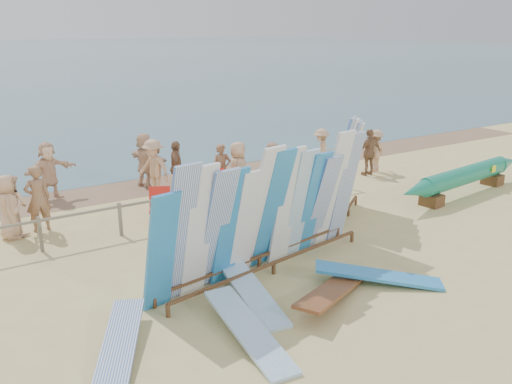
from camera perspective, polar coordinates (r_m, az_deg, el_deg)
ground at (r=13.02m, az=-1.14°, el=-6.93°), size 160.00×160.00×0.00m
wet_sand_strip at (r=19.17m, az=-12.45°, el=0.60°), size 40.00×2.60×0.01m
fence at (r=15.27m, az=-7.05°, el=-0.86°), size 12.08×0.08×0.90m
main_surfboard_rack at (r=11.86m, az=1.16°, el=-2.39°), size 6.05×1.68×2.96m
side_surfboard_rack at (r=15.64m, az=9.04°, el=2.21°), size 2.49×2.07×3.00m
outrigger_canoe at (r=18.90m, az=21.18°, el=1.53°), size 6.77×1.37×0.96m
vendor_table at (r=13.99m, az=5.62°, el=-3.55°), size 0.92×0.68×1.17m
flat_board_e at (r=9.71m, az=-14.19°, el=-16.51°), size 1.75×2.64×0.36m
flat_board_b at (r=11.19m, az=-0.54°, el=-11.14°), size 0.99×2.75×0.35m
flat_board_d at (r=12.08m, az=12.72°, el=-9.36°), size 2.45×2.11×0.38m
flat_board_c at (r=11.26m, az=8.08°, el=-11.13°), size 2.64×1.73×0.43m
flat_board_a at (r=9.91m, az=-0.81°, el=-15.19°), size 0.79×2.73×0.37m
beach_chair_left at (r=15.56m, az=-10.04°, el=-2.02°), size 0.80×0.81×0.95m
beach_chair_right at (r=16.58m, az=-6.03°, el=-0.67°), size 0.72×0.74×0.93m
stroller at (r=16.94m, az=-3.92°, el=0.26°), size 0.75×0.88×1.03m
beachgoer_2 at (r=15.48m, az=-24.21°, el=-1.28°), size 0.79×0.87×1.64m
beachgoer_1 at (r=15.50m, az=-21.98°, el=-0.65°), size 0.67×0.37×1.82m
beachgoer_7 at (r=17.58m, az=-3.62°, el=2.36°), size 0.70×0.53×1.69m
beachgoer_10 at (r=20.36m, az=11.85°, el=4.11°), size 1.05×0.52×1.73m
beachgoer_5 at (r=18.81m, az=-11.61°, el=3.30°), size 1.05×1.83×1.87m
beachgoer_8 at (r=17.28m, az=1.86°, el=2.31°), size 0.91×0.92×1.80m
beachgoer_4 at (r=17.83m, az=-8.38°, el=2.53°), size 0.84×1.12×1.76m
beachgoer_0 at (r=15.29m, az=-24.63°, el=-1.44°), size 0.51×0.88×1.70m
beachgoer_extra_0 at (r=20.95m, az=12.44°, el=4.26°), size 1.11×0.67×1.61m
beachgoer_9 at (r=20.48m, az=6.84°, el=4.33°), size 1.04×1.10×1.66m
beachgoer_11 at (r=18.31m, az=-20.98°, el=2.10°), size 1.81×1.01×1.86m
beachgoer_3 at (r=17.65m, az=-10.73°, el=2.47°), size 0.96×1.31×1.88m
beachgoer_6 at (r=17.22m, az=-1.90°, el=2.31°), size 0.82×0.99×1.83m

